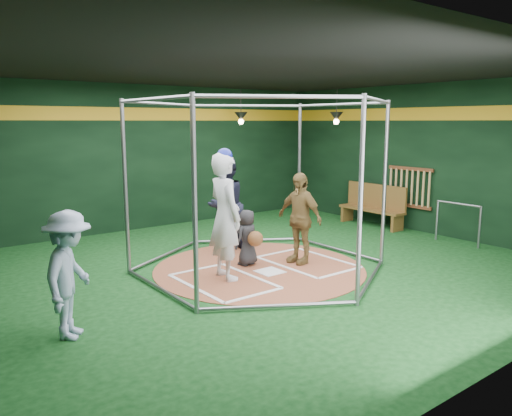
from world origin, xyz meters
TOP-DOWN VIEW (x-y plane):
  - room_shell at (0.00, 0.01)m, footprint 10.10×9.10m
  - clay_disc at (0.00, 0.00)m, footprint 3.80×3.80m
  - home_plate at (0.00, -0.30)m, footprint 0.43×0.43m
  - batter_box_left at (-0.95, -0.25)m, footprint 1.17×1.77m
  - batter_box_right at (0.95, -0.25)m, footprint 1.17×1.77m
  - batting_cage at (-0.00, -0.00)m, footprint 4.05×4.67m
  - bat_rack at (4.93, 0.40)m, footprint 0.07×1.25m
  - pendant_lamp_near at (2.20, 3.60)m, footprint 0.34×0.34m
  - pendant_lamp_far at (4.00, 2.00)m, footprint 0.34×0.34m
  - batter_figure at (-0.80, -0.10)m, footprint 0.58×0.82m
  - visitor_leopard at (0.82, -0.15)m, footprint 0.53×1.04m
  - catcher_figure at (-0.05, 0.28)m, footprint 0.56×0.60m
  - umpire at (0.19, 1.38)m, footprint 1.11×0.97m
  - bystander_blue at (-3.60, -0.87)m, footprint 1.09×1.17m
  - dugout_bench at (4.63, 1.23)m, footprint 0.42×1.81m
  - steel_railing at (4.55, -1.14)m, footprint 0.05×1.05m

SIDE VIEW (x-z plane):
  - clay_disc at x=0.00m, z-range 0.00..0.01m
  - batter_box_left at x=-0.95m, z-range 0.01..0.02m
  - batter_box_right at x=0.95m, z-range 0.01..0.02m
  - home_plate at x=0.00m, z-range 0.01..0.02m
  - catcher_figure at x=-0.05m, z-range 0.01..1.05m
  - dugout_bench at x=4.63m, z-range 0.01..1.07m
  - steel_railing at x=4.55m, z-range 0.15..1.05m
  - bystander_blue at x=-3.60m, z-range 0.00..1.58m
  - visitor_leopard at x=0.82m, z-range 0.01..1.71m
  - umpire at x=0.19m, z-range 0.01..1.93m
  - bat_rack at x=4.93m, z-range 0.56..1.54m
  - batter_figure at x=-0.80m, z-range 0.00..2.19m
  - batting_cage at x=0.00m, z-range 0.00..3.00m
  - room_shell at x=0.00m, z-range -0.01..3.52m
  - pendant_lamp_near at x=2.20m, z-range 2.29..3.19m
  - pendant_lamp_far at x=4.00m, z-range 2.29..3.19m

